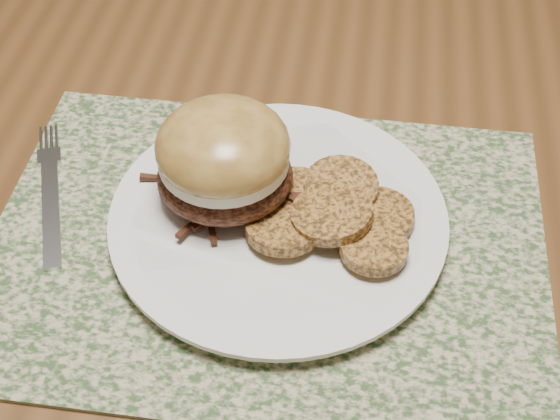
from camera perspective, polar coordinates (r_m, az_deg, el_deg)
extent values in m
plane|color=#50321B|center=(1.44, -10.28, -12.96)|extent=(3.50, 3.50, 0.00)
cube|color=brown|center=(0.90, -16.51, 10.96)|extent=(1.50, 0.90, 0.04)
cube|color=#345029|center=(0.63, -1.01, -2.51)|extent=(0.45, 0.33, 0.00)
cylinder|color=white|center=(0.64, -0.13, -0.67)|extent=(0.26, 0.26, 0.02)
ellipsoid|color=black|center=(0.63, -4.04, 2.53)|extent=(0.13, 0.12, 0.04)
cylinder|color=beige|center=(0.62, -4.14, 3.95)|extent=(0.12, 0.12, 0.01)
ellipsoid|color=#A37835|center=(0.61, -4.20, 4.71)|extent=(0.12, 0.12, 0.06)
cylinder|color=#A26C2F|center=(0.64, 1.20, 1.09)|extent=(0.08, 0.08, 0.01)
cylinder|color=#A26C2F|center=(0.64, 4.49, 1.73)|extent=(0.09, 0.09, 0.02)
cylinder|color=#A26C2F|center=(0.63, 6.83, -0.49)|extent=(0.08, 0.08, 0.02)
cylinder|color=#A26C2F|center=(0.61, 0.23, -1.35)|extent=(0.08, 0.08, 0.02)
cylinder|color=#A26C2F|center=(0.61, 3.83, -0.26)|extent=(0.08, 0.08, 0.02)
cylinder|color=#A26C2F|center=(0.60, 6.88, -2.75)|extent=(0.07, 0.07, 0.01)
cube|color=silver|center=(0.68, -16.40, -0.21)|extent=(0.06, 0.12, 0.00)
cube|color=silver|center=(0.73, -16.52, 3.78)|extent=(0.03, 0.02, 0.00)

